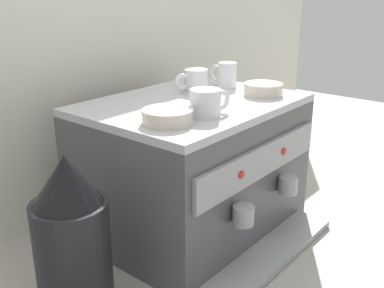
# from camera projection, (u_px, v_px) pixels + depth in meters

# --- Properties ---
(ground_plane) EXTENTS (4.00, 4.00, 0.00)m
(ground_plane) POSITION_uv_depth(u_px,v_px,m) (192.00, 224.00, 1.46)
(ground_plane) COLOR #9E998E
(tiled_backsplash_wall) EXTENTS (2.80, 0.03, 0.93)m
(tiled_backsplash_wall) POSITION_uv_depth(u_px,v_px,m) (104.00, 67.00, 1.53)
(tiled_backsplash_wall) COLOR silver
(tiled_backsplash_wall) RESTS_ON ground_plane
(espresso_machine) EXTENTS (0.62, 0.58, 0.41)m
(espresso_machine) POSITION_uv_depth(u_px,v_px,m) (193.00, 167.00, 1.39)
(espresso_machine) COLOR #4C4C51
(espresso_machine) RESTS_ON ground_plane
(ceramic_cup_0) EXTENTS (0.06, 0.10, 0.08)m
(ceramic_cup_0) POSITION_uv_depth(u_px,v_px,m) (226.00, 74.00, 1.49)
(ceramic_cup_0) COLOR white
(ceramic_cup_0) RESTS_ON espresso_machine
(ceramic_cup_1) EXTENTS (0.11, 0.07, 0.07)m
(ceramic_cup_1) POSITION_uv_depth(u_px,v_px,m) (195.00, 80.00, 1.43)
(ceramic_cup_1) COLOR white
(ceramic_cup_1) RESTS_ON espresso_machine
(ceramic_cup_2) EXTENTS (0.12, 0.08, 0.07)m
(ceramic_cup_2) POSITION_uv_depth(u_px,v_px,m) (207.00, 103.00, 1.16)
(ceramic_cup_2) COLOR white
(ceramic_cup_2) RESTS_ON espresso_machine
(ceramic_bowl_0) EXTENTS (0.13, 0.13, 0.04)m
(ceramic_bowl_0) POSITION_uv_depth(u_px,v_px,m) (168.00, 117.00, 1.11)
(ceramic_bowl_0) COLOR beige
(ceramic_bowl_0) RESTS_ON espresso_machine
(ceramic_bowl_1) EXTENTS (0.12, 0.12, 0.04)m
(ceramic_bowl_1) POSITION_uv_depth(u_px,v_px,m) (263.00, 89.00, 1.39)
(ceramic_bowl_1) COLOR beige
(ceramic_bowl_1) RESTS_ON espresso_machine
(coffee_grinder) EXTENTS (0.17, 0.17, 0.39)m
(coffee_grinder) POSITION_uv_depth(u_px,v_px,m) (72.00, 239.00, 1.03)
(coffee_grinder) COLOR black
(coffee_grinder) RESTS_ON ground_plane
(milk_pitcher) EXTENTS (0.08, 0.08, 0.13)m
(milk_pitcher) POSITION_uv_depth(u_px,v_px,m) (271.00, 165.00, 1.76)
(milk_pitcher) COLOR #B7B7BC
(milk_pitcher) RESTS_ON ground_plane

